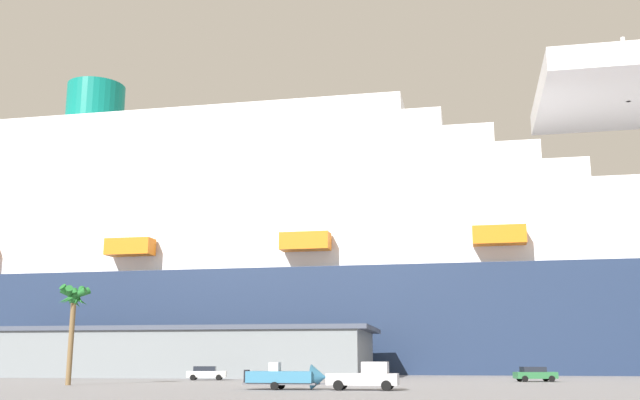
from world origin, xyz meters
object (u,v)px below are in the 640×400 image
small_boat_on_trailer (290,377)px  parked_car_white_van (206,373)px  palm_tree (74,304)px  parked_car_green_wagon (535,374)px  cruise_ship (231,269)px  pickup_truck (366,377)px

small_boat_on_trailer → parked_car_white_van: small_boat_on_trailer is taller
parked_car_white_van → palm_tree: bearing=-116.2°
small_boat_on_trailer → parked_car_green_wagon: size_ratio=1.63×
cruise_ship → parked_car_white_van: bearing=-80.3°
cruise_ship → parked_car_green_wagon: size_ratio=55.78×
pickup_truck → parked_car_green_wagon: pickup_truck is taller
small_boat_on_trailer → parked_car_green_wagon: bearing=45.2°
cruise_ship → parked_car_green_wagon: (45.24, -50.88, -18.02)m
cruise_ship → parked_car_white_van: size_ratio=55.01×
small_boat_on_trailer → parked_car_green_wagon: 33.18m
parked_car_white_van → parked_car_green_wagon: bearing=-3.5°
parked_car_white_van → parked_car_green_wagon: (36.88, -2.27, 0.00)m
pickup_truck → parked_car_white_van: 32.84m
cruise_ship → palm_tree: 67.24m
cruise_ship → parked_car_white_van: (8.35, -48.61, -18.02)m
small_boat_on_trailer → palm_tree: 24.54m
parked_car_white_van → pickup_truck: bearing=-53.4°
small_boat_on_trailer → palm_tree: size_ratio=0.80×
small_boat_on_trailer → parked_car_white_van: bearing=117.6°
small_boat_on_trailer → cruise_ship: bearing=106.4°
parked_car_white_van → parked_car_green_wagon: 36.95m
cruise_ship → palm_tree: bearing=-90.3°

